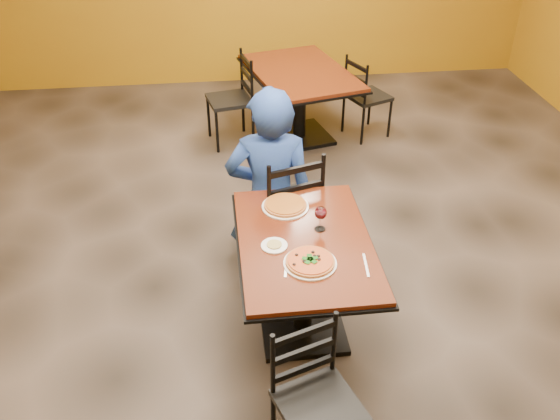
{
  "coord_description": "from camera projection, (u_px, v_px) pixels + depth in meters",
  "views": [
    {
      "loc": [
        -0.49,
        -3.33,
        2.92
      ],
      "look_at": [
        -0.13,
        -0.3,
        0.85
      ],
      "focal_mm": 37.94,
      "sensor_mm": 36.0,
      "label": 1
    }
  ],
  "objects": [
    {
      "name": "plate_far",
      "position": [
        285.0,
        207.0,
        3.89
      ],
      "size": [
        0.31,
        0.31,
        0.01
      ],
      "primitive_type": "cylinder",
      "color": "white",
      "rests_on": "table_main"
    },
    {
      "name": "table_second",
      "position": [
        300.0,
        88.0,
        6.03
      ],
      "size": [
        1.22,
        1.55,
        0.75
      ],
      "rotation": [
        0.0,
        0.0,
        0.24
      ],
      "color": "#64240F",
      "rests_on": "floor"
    },
    {
      "name": "table_main",
      "position": [
        304.0,
        265.0,
        3.7
      ],
      "size": [
        0.83,
        1.23,
        0.75
      ],
      "color": "#64240F",
      "rests_on": "floor"
    },
    {
      "name": "wine_glass",
      "position": [
        320.0,
        217.0,
        3.64
      ],
      "size": [
        0.08,
        0.08,
        0.18
      ],
      "primitive_type": null,
      "color": "white",
      "rests_on": "table_main"
    },
    {
      "name": "pizza_far",
      "position": [
        285.0,
        205.0,
        3.88
      ],
      "size": [
        0.28,
        0.28,
        0.02
      ],
      "primitive_type": "cylinder",
      "color": "#BD7C24",
      "rests_on": "plate_far"
    },
    {
      "name": "chair_main_near",
      "position": [
        319.0,
        407.0,
        2.97
      ],
      "size": [
        0.49,
        0.49,
        0.86
      ],
      "primitive_type": null,
      "rotation": [
        0.0,
        0.0,
        0.34
      ],
      "color": "black",
      "rests_on": "floor"
    },
    {
      "name": "chair_second_left",
      "position": [
        229.0,
        101.0,
        6.02
      ],
      "size": [
        0.5,
        0.5,
        0.93
      ],
      "primitive_type": null,
      "rotation": [
        0.0,
        0.0,
        -1.36
      ],
      "color": "black",
      "rests_on": "floor"
    },
    {
      "name": "floor",
      "position": [
        292.0,
        280.0,
        4.42
      ],
      "size": [
        7.0,
        8.0,
        0.01
      ],
      "primitive_type": "cube",
      "color": "black",
      "rests_on": "ground"
    },
    {
      "name": "chair_main_far",
      "position": [
        284.0,
        206.0,
        4.36
      ],
      "size": [
        0.56,
        0.56,
        0.99
      ],
      "primitive_type": null,
      "rotation": [
        0.0,
        0.0,
        3.43
      ],
      "color": "black",
      "rests_on": "floor"
    },
    {
      "name": "plate_main",
      "position": [
        310.0,
        263.0,
        3.4
      ],
      "size": [
        0.31,
        0.31,
        0.01
      ],
      "primitive_type": "cylinder",
      "color": "white",
      "rests_on": "table_main"
    },
    {
      "name": "fork",
      "position": [
        286.0,
        267.0,
        3.38
      ],
      "size": [
        0.05,
        0.19,
        0.0
      ],
      "primitive_type": "cube",
      "rotation": [
        0.0,
        0.0,
        -0.17
      ],
      "color": "silver",
      "rests_on": "table_main"
    },
    {
      "name": "pizza_main",
      "position": [
        310.0,
        261.0,
        3.39
      ],
      "size": [
        0.28,
        0.28,
        0.02
      ],
      "primitive_type": "cylinder",
      "color": "#98170B",
      "rests_on": "plate_main"
    },
    {
      "name": "diner",
      "position": [
        270.0,
        175.0,
        4.36
      ],
      "size": [
        0.7,
        0.49,
        1.38
      ],
      "primitive_type": "imported",
      "rotation": [
        0.0,
        0.0,
        3.05
      ],
      "color": "navy",
      "rests_on": "floor"
    },
    {
      "name": "knife",
      "position": [
        366.0,
        265.0,
        3.39
      ],
      "size": [
        0.03,
        0.21,
        0.0
      ],
      "primitive_type": "cube",
      "rotation": [
        0.0,
        0.0,
        -0.1
      ],
      "color": "silver",
      "rests_on": "table_main"
    },
    {
      "name": "chair_second_right",
      "position": [
        368.0,
        97.0,
        6.18
      ],
      "size": [
        0.51,
        0.51,
        0.86
      ],
      "primitive_type": null,
      "rotation": [
        0.0,
        0.0,
        1.97
      ],
      "color": "black",
      "rests_on": "floor"
    },
    {
      "name": "side_plate",
      "position": [
        274.0,
        246.0,
        3.54
      ],
      "size": [
        0.16,
        0.16,
        0.01
      ],
      "primitive_type": "cylinder",
      "color": "white",
      "rests_on": "table_main"
    },
    {
      "name": "dip",
      "position": [
        274.0,
        244.0,
        3.53
      ],
      "size": [
        0.09,
        0.09,
        0.01
      ],
      "primitive_type": "cylinder",
      "color": "tan",
      "rests_on": "side_plate"
    }
  ]
}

